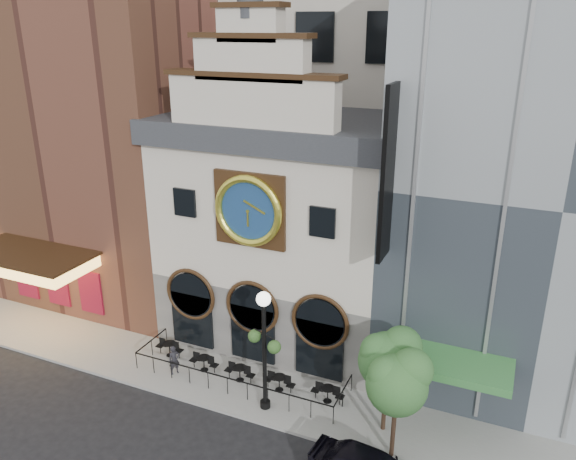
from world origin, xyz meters
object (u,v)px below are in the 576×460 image
at_px(bistro_0, 170,348).
at_px(pedestrian, 174,360).
at_px(tree_left, 389,357).
at_px(bistro_3, 279,382).
at_px(tree_right, 398,380).
at_px(bistro_4, 328,393).
at_px(lamppost, 264,338).
at_px(bistro_2, 240,372).
at_px(bistro_1, 204,362).

height_order(bistro_0, pedestrian, pedestrian).
height_order(pedestrian, tree_left, tree_left).
xyz_separation_m(bistro_3, tree_right, (6.02, -2.03, 3.11)).
relative_size(bistro_0, tree_right, 0.32).
bearing_deg(pedestrian, bistro_4, -45.95).
height_order(bistro_3, bistro_4, same).
bearing_deg(lamppost, bistro_4, 52.85).
bearing_deg(bistro_2, bistro_0, 174.16).
bearing_deg(pedestrian, bistro_0, 80.65).
distance_m(bistro_4, pedestrian, 7.87).
xyz_separation_m(bistro_2, lamppost, (2.04, -1.34, 3.16)).
height_order(bistro_4, tree_right, tree_right).
bearing_deg(bistro_4, lamppost, -148.52).
distance_m(bistro_1, tree_left, 10.01).
height_order(lamppost, tree_right, lamppost).
distance_m(pedestrian, tree_left, 11.07).
height_order(bistro_1, lamppost, lamppost).
bearing_deg(bistro_4, bistro_3, -177.23).
relative_size(bistro_2, pedestrian, 1.04).
height_order(bistro_3, tree_right, tree_right).
distance_m(bistro_2, bistro_3, 2.11).
xyz_separation_m(lamppost, tree_left, (5.37, 0.78, -0.01)).
bearing_deg(lamppost, pedestrian, -164.71).
bearing_deg(pedestrian, tree_left, -51.80).
height_order(bistro_0, tree_left, tree_left).
bearing_deg(tree_right, bistro_4, 149.29).
relative_size(bistro_2, lamppost, 0.27).
relative_size(bistro_1, bistro_2, 1.00).
distance_m(bistro_1, bistro_4, 6.59).
xyz_separation_m(bistro_3, tree_left, (5.30, -0.63, 3.16)).
height_order(bistro_2, bistro_3, same).
height_order(lamppost, tree_left, lamppost).
height_order(bistro_0, tree_right, tree_right).
distance_m(bistro_1, tree_right, 10.85).
distance_m(bistro_1, pedestrian, 1.48).
bearing_deg(bistro_1, pedestrian, -146.41).
xyz_separation_m(pedestrian, lamppost, (5.32, -0.57, 2.87)).
bearing_deg(bistro_4, bistro_2, -177.66).
xyz_separation_m(bistro_2, bistro_3, (2.11, 0.07, 0.00)).
xyz_separation_m(bistro_0, pedestrian, (1.16, -1.22, 0.30)).
distance_m(bistro_2, lamppost, 3.99).
height_order(bistro_4, pedestrian, pedestrian).
bearing_deg(lamppost, bistro_3, 108.62).
relative_size(bistro_0, bistro_3, 1.00).
bearing_deg(bistro_0, bistro_4, -1.72).
distance_m(bistro_2, pedestrian, 3.38).
bearing_deg(bistro_1, tree_left, -3.60).
height_order(bistro_0, bistro_3, same).
bearing_deg(bistro_3, bistro_2, -178.15).
xyz_separation_m(bistro_0, lamppost, (6.49, -1.79, 3.16)).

